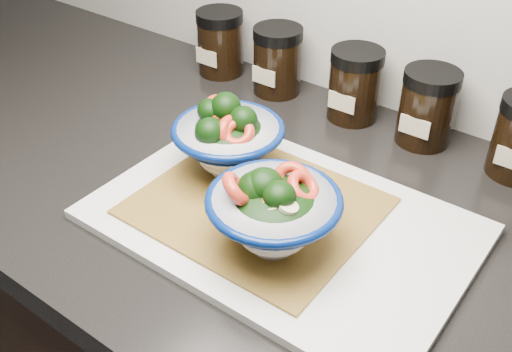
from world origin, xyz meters
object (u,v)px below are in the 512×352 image
Objects in this scene: spice_jar_b at (277,60)px; spice_jar_a at (220,42)px; bowl_left at (228,140)px; spice_jar_d at (427,107)px; bowl_right at (273,212)px; cutting_board at (281,221)px; spice_jar_c at (355,85)px.

spice_jar_a is at bearing 180.00° from spice_jar_b.
spice_jar_d is at bearing 55.46° from bowl_left.
spice_jar_b is at bearing 124.29° from bowl_right.
spice_jar_c is (-0.06, 0.29, 0.05)m from cutting_board.
cutting_board is 3.98× the size of spice_jar_b.
bowl_right is at bearing -76.17° from spice_jar_c.
cutting_board is 0.36m from spice_jar_b.
spice_jar_a is 0.12m from spice_jar_b.
spice_jar_b is 0.15m from spice_jar_c.
bowl_right is at bearing -96.26° from spice_jar_d.
spice_jar_a is 0.39m from spice_jar_d.
spice_jar_b is (0.12, 0.00, 0.00)m from spice_jar_a.
spice_jar_a is at bearing 131.22° from bowl_left.
bowl_right is 1.35× the size of spice_jar_d.
spice_jar_d is (0.04, 0.33, -0.01)m from bowl_right.
bowl_left is 0.97× the size of bowl_right.
spice_jar_d is (0.26, 0.00, 0.00)m from spice_jar_b.
bowl_left reaches higher than spice_jar_c.
bowl_left is 0.16m from bowl_right.
spice_jar_a is 0.27m from spice_jar_c.
spice_jar_b is at bearing 180.00° from spice_jar_c.
bowl_right reaches higher than spice_jar_d.
spice_jar_c is (-0.08, 0.33, -0.01)m from bowl_right.
spice_jar_d is at bearing 0.00° from spice_jar_c.
spice_jar_c is 0.12m from spice_jar_d.
bowl_left is 0.33m from spice_jar_a.
spice_jar_a and spice_jar_c have the same top height.
bowl_right reaches higher than spice_jar_b.
spice_jar_b is (-0.23, 0.33, -0.01)m from bowl_right.
bowl_right is at bearing -43.63° from spice_jar_a.
spice_jar_a is at bearing 180.00° from spice_jar_d.
bowl_left is 1.32× the size of spice_jar_b.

